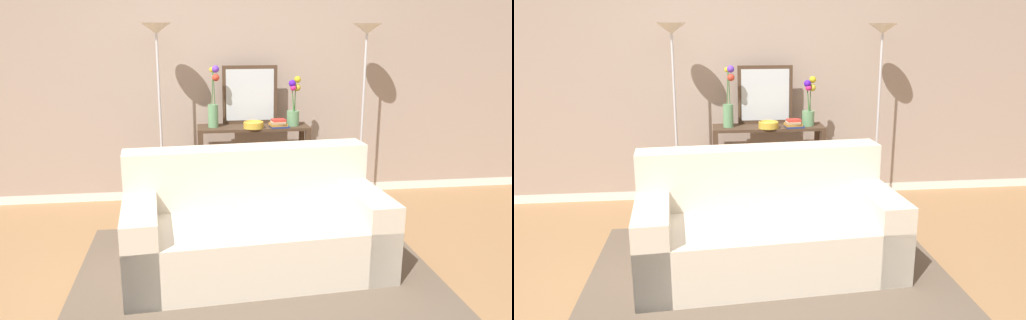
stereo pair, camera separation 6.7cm
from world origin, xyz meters
The scene contains 13 objects.
ground_plane centered at (0.00, 0.00, -0.01)m, with size 16.00×16.00×0.02m, color #9E754C.
back_wall centered at (0.00, 2.24, 1.47)m, with size 12.00×0.15×2.95m.
area_rug centered at (0.15, 0.32, 0.01)m, with size 2.64×2.03×0.01m.
couch centered at (0.15, 0.48, 0.31)m, with size 1.97×1.08×0.88m.
console_table centered at (0.31, 1.85, 0.56)m, with size 1.10×0.35×0.83m.
floor_lamp_left centered at (-0.59, 1.77, 1.43)m, with size 0.28×0.28×1.82m.
floor_lamp_right centered at (1.40, 1.77, 1.43)m, with size 0.28×0.28×1.81m.
wall_mirror centered at (0.30, 1.99, 1.12)m, with size 0.55×0.02×0.58m.
vase_tall_flowers centered at (-0.08, 1.85, 1.05)m, with size 0.12×0.11×0.60m.
vase_short_flowers centered at (0.71, 1.83, 1.02)m, with size 0.13×0.13×0.49m.
fruit_bowl centered at (0.30, 1.75, 0.86)m, with size 0.20×0.20×0.06m.
book_stack centered at (0.55, 1.76, 0.86)m, with size 0.19×0.16×0.08m.
book_row_under_console centered at (-0.02, 1.85, 0.06)m, with size 0.26×0.17×0.13m.
Camera 2 is at (-0.22, -3.11, 1.81)m, focal length 35.94 mm.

